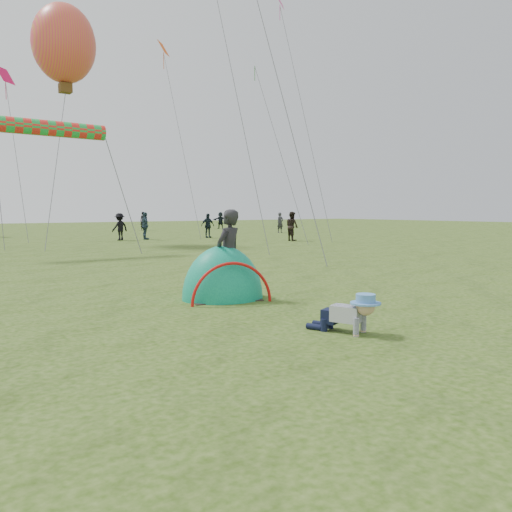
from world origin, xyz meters
TOP-DOWN VIEW (x-y plane):
  - ground at (0.00, 0.00)m, footprint 140.00×140.00m
  - crawling_toddler at (-0.40, -0.62)m, footprint 0.86×1.00m
  - popup_tent at (-0.43, 3.05)m, footprint 2.05×1.83m
  - standing_adult at (-0.33, 2.98)m, footprint 0.81×0.68m
  - crowd_person_0 at (19.43, 26.30)m, footprint 0.61×0.41m
  - crowd_person_1 at (13.41, 17.50)m, footprint 0.73×0.91m
  - crowd_person_2 at (6.62, 23.80)m, footprint 0.52×1.05m
  - crowd_person_5 at (20.01, 36.64)m, footprint 1.47×1.40m
  - crowd_person_12 at (12.09, 37.11)m, footprint 0.69×0.51m
  - crowd_person_14 at (10.87, 23.31)m, footprint 0.97×0.43m
  - crowd_person_15 at (5.03, 23.99)m, footprint 1.22×0.93m
  - balloon_kite at (1.83, 23.09)m, footprint 3.38×3.38m
  - rainbow_tube_kite at (-1.21, 15.85)m, footprint 5.30×0.64m
  - diamond_kite_0 at (-0.05, 29.84)m, footprint 1.27×1.27m
  - diamond_kite_3 at (11.95, 19.35)m, footprint 0.92×0.92m
  - diamond_kite_5 at (14.34, 19.98)m, footprint 0.98×0.98m
  - diamond_kite_7 at (9.37, 26.54)m, footprint 1.16×1.16m

SIDE VIEW (x-z plane):
  - ground at x=0.00m, z-range 0.00..0.00m
  - popup_tent at x=-0.43m, z-range -1.13..1.13m
  - crawling_toddler at x=-0.40m, z-range 0.00..0.64m
  - crowd_person_14 at x=10.87m, z-range 0.00..1.64m
  - crowd_person_5 at x=20.01m, z-range 0.00..1.66m
  - crowd_person_0 at x=19.43m, z-range 0.00..1.66m
  - crowd_person_15 at x=5.03m, z-range 0.00..1.68m
  - crowd_person_12 at x=12.09m, z-range 0.00..1.71m
  - crowd_person_2 at x=6.62m, z-range 0.00..1.73m
  - crowd_person_1 at x=13.41m, z-range 0.00..1.77m
  - standing_adult at x=-0.33m, z-range 0.00..1.90m
  - rainbow_tube_kite at x=-1.21m, z-range 4.87..5.51m
  - diamond_kite_0 at x=-0.05m, z-range 9.87..10.91m
  - balloon_kite at x=1.83m, z-range 8.29..13.02m
  - diamond_kite_3 at x=11.95m, z-range 10.36..11.11m
  - diamond_kite_7 at x=9.37m, z-range 12.44..13.39m
  - diamond_kite_5 at x=14.34m, z-range 14.62..15.42m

